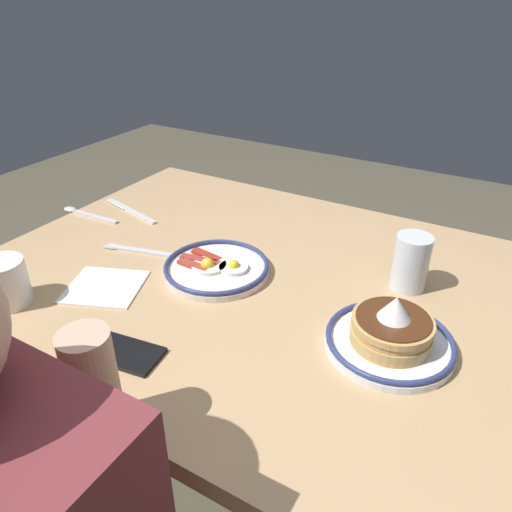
% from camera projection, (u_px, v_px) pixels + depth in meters
% --- Properties ---
extents(ground_plane, '(6.00, 6.00, 0.00)m').
position_uv_depth(ground_plane, '(257.00, 487.00, 1.41)').
color(ground_plane, brown).
extents(dining_table, '(1.22, 0.92, 0.74)m').
position_uv_depth(dining_table, '(257.00, 320.00, 1.10)').
color(dining_table, tan).
rests_on(dining_table, ground_plane).
extents(plate_near_main, '(0.23, 0.23, 0.04)m').
position_uv_depth(plate_near_main, '(216.00, 268.00, 1.05)').
color(plate_near_main, silver).
rests_on(plate_near_main, dining_table).
extents(plate_center_pancakes, '(0.22, 0.22, 0.11)m').
position_uv_depth(plate_center_pancakes, '(390.00, 335.00, 0.83)').
color(plate_center_pancakes, white).
rests_on(plate_center_pancakes, dining_table).
extents(coffee_mug, '(0.12, 0.09, 0.09)m').
position_uv_depth(coffee_mug, '(3.00, 282.00, 0.94)').
color(coffee_mug, white).
rests_on(coffee_mug, dining_table).
extents(drinking_glass, '(0.07, 0.07, 0.12)m').
position_uv_depth(drinking_glass, '(410.00, 265.00, 0.98)').
color(drinking_glass, silver).
rests_on(drinking_glass, dining_table).
extents(cell_phone, '(0.15, 0.09, 0.01)m').
position_uv_depth(cell_phone, '(121.00, 352.00, 0.83)').
color(cell_phone, black).
rests_on(cell_phone, dining_table).
extents(paper_napkin, '(0.19, 0.19, 0.00)m').
position_uv_depth(paper_napkin, '(105.00, 287.00, 1.00)').
color(paper_napkin, white).
rests_on(paper_napkin, dining_table).
extents(fork_near, '(0.20, 0.07, 0.01)m').
position_uv_depth(fork_near, '(142.00, 251.00, 1.13)').
color(fork_near, silver).
rests_on(fork_near, dining_table).
extents(butter_knife, '(0.22, 0.07, 0.01)m').
position_uv_depth(butter_knife, '(131.00, 211.00, 1.33)').
color(butter_knife, silver).
rests_on(butter_knife, dining_table).
extents(tea_spoon, '(0.19, 0.03, 0.01)m').
position_uv_depth(tea_spoon, '(83.00, 213.00, 1.32)').
color(tea_spoon, silver).
rests_on(tea_spoon, dining_table).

